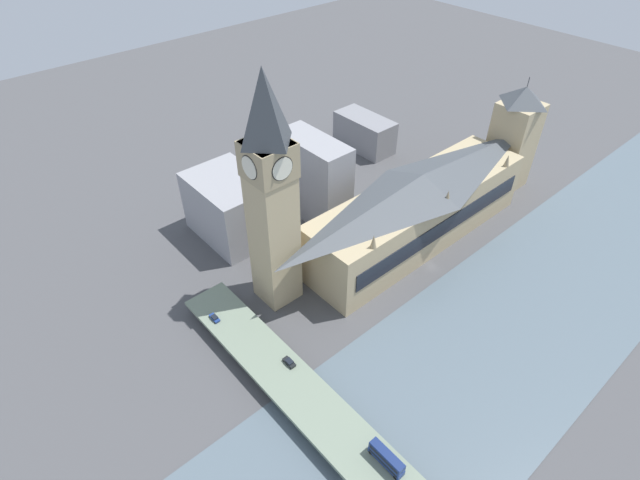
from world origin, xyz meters
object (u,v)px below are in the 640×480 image
(road_bridge, at_px, (362,457))
(double_decker_bus_mid, at_px, (386,458))
(victoria_tower, at_px, (513,138))
(clock_tower, at_px, (271,193))
(car_northbound_mid, at_px, (289,362))
(car_northbound_tail, at_px, (215,318))
(parliament_hall, at_px, (419,208))

(road_bridge, distance_m, double_decker_bus_mid, 6.90)
(double_decker_bus_mid, bearing_deg, victoria_tower, -67.87)
(clock_tower, xyz_separation_m, victoria_tower, (-11.32, -121.34, -19.74))
(double_decker_bus_mid, bearing_deg, car_northbound_mid, -0.96)
(road_bridge, bearing_deg, car_northbound_tail, 3.34)
(victoria_tower, height_order, road_bridge, victoria_tower)
(road_bridge, relative_size, car_northbound_mid, 35.24)
(road_bridge, bearing_deg, car_northbound_mid, -5.95)
(clock_tower, relative_size, road_bridge, 0.53)
(parliament_hall, height_order, car_northbound_mid, parliament_hall)
(road_bridge, height_order, double_decker_bus_mid, double_decker_bus_mid)
(parliament_hall, distance_m, car_northbound_tail, 86.17)
(car_northbound_tail, bearing_deg, road_bridge, -176.66)
(car_northbound_mid, bearing_deg, clock_tower, -31.68)
(victoria_tower, bearing_deg, parliament_hall, 90.05)
(double_decker_bus_mid, bearing_deg, road_bridge, 29.41)
(clock_tower, height_order, victoria_tower, clock_tower)
(clock_tower, height_order, road_bridge, clock_tower)
(road_bridge, bearing_deg, clock_tower, -18.78)
(victoria_tower, xyz_separation_m, double_decker_bus_mid, (-56.90, 139.90, -15.39))
(road_bridge, bearing_deg, parliament_hall, -57.50)
(parliament_hall, bearing_deg, road_bridge, 122.50)
(victoria_tower, height_order, car_northbound_mid, victoria_tower)
(parliament_hall, relative_size, car_northbound_tail, 23.50)
(clock_tower, bearing_deg, car_northbound_tail, 89.30)
(parliament_hall, xyz_separation_m, victoria_tower, (0.06, -61.61, 8.14))
(double_decker_bus_mid, height_order, car_northbound_mid, double_decker_bus_mid)
(clock_tower, relative_size, car_northbound_mid, 18.70)
(victoria_tower, bearing_deg, car_northbound_tail, 85.46)
(parliament_hall, distance_m, victoria_tower, 62.15)
(car_northbound_mid, bearing_deg, car_northbound_tail, 13.88)
(road_bridge, height_order, car_northbound_mid, car_northbound_mid)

